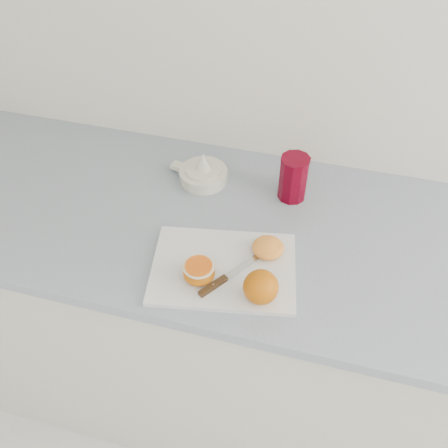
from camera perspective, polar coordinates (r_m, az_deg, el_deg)
name	(u,v)px	position (r m, az deg, el deg)	size (l,w,h in m)	color
counter	(253,327)	(1.59, 3.32, -11.70)	(2.48, 0.64, 0.89)	beige
cutting_board	(224,268)	(1.14, -0.05, -5.10)	(0.33, 0.23, 0.01)	silver
whole_orange	(261,287)	(1.05, 4.22, -7.19)	(0.08, 0.08, 0.08)	#CA6007
half_orange	(199,272)	(1.10, -2.89, -5.49)	(0.07, 0.07, 0.04)	#CA6007
squeezed_shell	(268,247)	(1.16, 5.05, -2.69)	(0.07, 0.07, 0.03)	orange
paring_knife	(218,282)	(1.10, -0.63, -6.69)	(0.11, 0.15, 0.01)	#4D381E
citrus_juicer	(203,173)	(1.36, -2.41, 5.88)	(0.17, 0.13, 0.09)	white
red_tumbler	(293,179)	(1.30, 7.92, 5.09)	(0.08, 0.08, 0.12)	#640013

